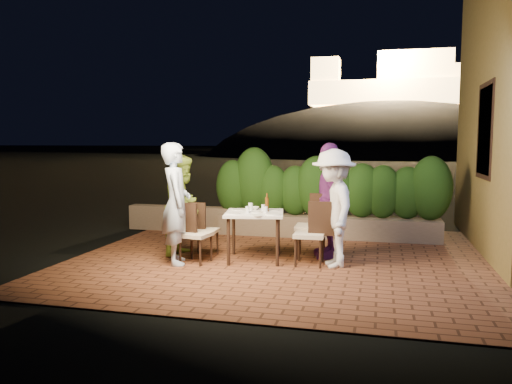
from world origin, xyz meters
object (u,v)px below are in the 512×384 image
(beer_bottle, at_px, (267,202))
(chair_right_front, at_px, (309,233))
(bowl, at_px, (253,208))
(parapet_lamp, at_px, (186,203))
(diner_green, at_px, (184,205))
(chair_left_back, at_px, (204,229))
(chair_left_front, at_px, (196,233))
(diner_white, at_px, (334,208))
(diner_blue, at_px, (176,204))
(chair_right_back, at_px, (311,226))
(dining_table, at_px, (254,236))
(diner_purple, at_px, (329,200))

(beer_bottle, bearing_deg, chair_right_front, -15.39)
(bowl, relative_size, parapet_lamp, 1.28)
(diner_green, bearing_deg, chair_left_back, -92.48)
(chair_right_front, distance_m, diner_green, 2.10)
(chair_left_front, relative_size, diner_white, 0.52)
(chair_left_back, relative_size, parapet_lamp, 6.15)
(diner_white, height_order, parapet_lamp, diner_white)
(diner_white, bearing_deg, diner_blue, -97.88)
(chair_right_front, height_order, parapet_lamp, chair_right_front)
(chair_left_back, bearing_deg, diner_white, -5.23)
(chair_left_front, distance_m, chair_right_back, 1.81)
(diner_blue, bearing_deg, bowl, -78.30)
(chair_left_front, bearing_deg, chair_right_front, 18.41)
(dining_table, height_order, bowl, bowl)
(chair_right_back, relative_size, diner_green, 0.63)
(chair_right_front, xyz_separation_m, diner_green, (-2.07, 0.19, 0.33))
(dining_table, height_order, chair_right_back, chair_right_back)
(chair_left_back, relative_size, diner_white, 0.50)
(chair_right_back, height_order, diner_white, diner_white)
(chair_left_front, height_order, diner_purple, diner_purple)
(diner_purple, bearing_deg, parapet_lamp, -133.39)
(diner_green, bearing_deg, chair_right_back, -78.97)
(beer_bottle, xyz_separation_m, diner_blue, (-1.26, -0.59, 0.01))
(diner_white, distance_m, diner_purple, 0.59)
(chair_left_front, distance_m, chair_right_front, 1.71)
(beer_bottle, relative_size, chair_right_back, 0.28)
(diner_white, bearing_deg, chair_right_front, -107.60)
(diner_green, bearing_deg, diner_white, -91.34)
(dining_table, bearing_deg, chair_right_front, -5.65)
(dining_table, relative_size, bowl, 4.87)
(diner_green, bearing_deg, diner_purple, -77.22)
(chair_right_back, height_order, diner_green, diner_green)
(chair_left_front, relative_size, diner_green, 0.56)
(parapet_lamp, bearing_deg, chair_left_front, -64.87)
(diner_purple, bearing_deg, chair_right_front, -36.27)
(chair_right_back, xyz_separation_m, parapet_lamp, (-2.83, 1.78, 0.06))
(bowl, distance_m, chair_left_back, 0.85)
(bowl, xyz_separation_m, chair_left_front, (-0.74, -0.64, -0.32))
(dining_table, relative_size, parapet_lamp, 6.25)
(parapet_lamp, bearing_deg, diner_green, -68.59)
(dining_table, relative_size, chair_right_back, 0.86)
(diner_green, relative_size, parapet_lamp, 11.50)
(beer_bottle, relative_size, parapet_lamp, 2.04)
(beer_bottle, distance_m, diner_green, 1.38)
(chair_left_back, distance_m, parapet_lamp, 2.40)
(diner_blue, bearing_deg, chair_right_back, -90.97)
(dining_table, distance_m, diner_green, 1.28)
(beer_bottle, xyz_separation_m, diner_green, (-1.37, -0.00, -0.09))
(chair_left_back, distance_m, diner_green, 0.52)
(beer_bottle, xyz_separation_m, bowl, (-0.26, 0.17, -0.12))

